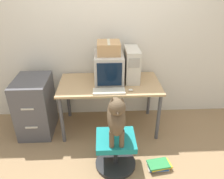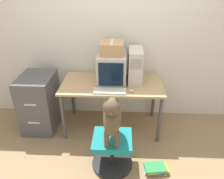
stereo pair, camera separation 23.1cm
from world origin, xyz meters
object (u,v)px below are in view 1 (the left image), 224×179
crt_monitor (109,68)px  filing_cabinet (35,106)px  office_chair (116,150)px  dog (116,115)px  keyboard (109,91)px  book_stack_floor (158,165)px  cardboard_box (109,48)px  pc_tower (132,65)px

crt_monitor → filing_cabinet: size_ratio=0.58×
office_chair → dog: bearing=-90.0°
keyboard → office_chair: 0.75m
office_chair → book_stack_floor: size_ratio=1.63×
office_chair → dog: (0.00, -0.04, 0.54)m
cardboard_box → book_stack_floor: cardboard_box is taller
dog → cardboard_box: (-0.05, 0.90, 0.47)m
pc_tower → dog: pc_tower is taller
keyboard → dog: bearing=-84.1°
keyboard → book_stack_floor: size_ratio=1.36×
crt_monitor → keyboard: crt_monitor is taller
keyboard → dog: (0.06, -0.56, 0.00)m
pc_tower → book_stack_floor: pc_tower is taller
crt_monitor → filing_cabinet: bearing=-174.1°
crt_monitor → keyboard: size_ratio=1.17×
dog → keyboard: bearing=95.9°
dog → filing_cabinet: dog is taller
filing_cabinet → cardboard_box: 1.35m
filing_cabinet → crt_monitor: bearing=5.9°
dog → cardboard_box: 1.02m
crt_monitor → pc_tower: pc_tower is taller
pc_tower → office_chair: (-0.28, -0.89, -0.75)m
keyboard → dog: 0.56m
pc_tower → crt_monitor: bearing=-174.5°
keyboard → filing_cabinet: filing_cabinet is taller
crt_monitor → office_chair: crt_monitor is taller
dog → pc_tower: bearing=73.3°
crt_monitor → keyboard: (-0.01, -0.34, -0.19)m
pc_tower → keyboard: (-0.34, -0.37, -0.22)m
keyboard → filing_cabinet: size_ratio=0.50×
filing_cabinet → pc_tower: bearing=5.8°
dog → cardboard_box: cardboard_box is taller
book_stack_floor → filing_cabinet: bearing=153.2°
filing_cabinet → cardboard_box: (1.07, 0.12, 0.82)m
pc_tower → office_chair: pc_tower is taller
dog → filing_cabinet: bearing=144.9°
crt_monitor → dog: crt_monitor is taller
pc_tower → cardboard_box: size_ratio=1.46×
office_chair → book_stack_floor: (0.52, -0.08, -0.19)m
pc_tower → cardboard_box: cardboard_box is taller
crt_monitor → keyboard: bearing=-91.8°
dog → filing_cabinet: (-1.12, 0.79, -0.34)m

